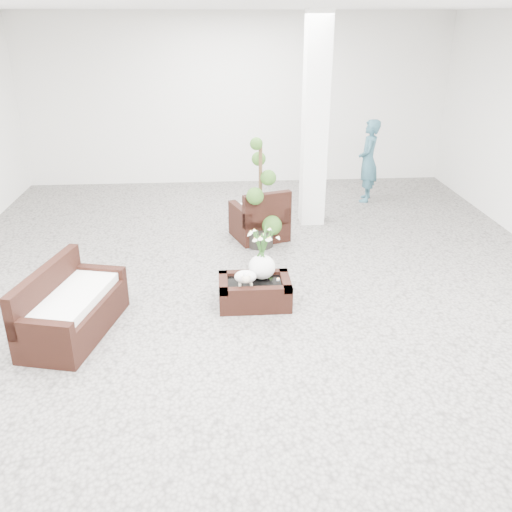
{
  "coord_description": "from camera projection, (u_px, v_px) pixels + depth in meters",
  "views": [
    {
      "loc": [
        -0.46,
        -6.4,
        3.38
      ],
      "look_at": [
        0.0,
        -0.1,
        0.62
      ],
      "focal_mm": 38.61,
      "sensor_mm": 36.0,
      "label": 1
    }
  ],
  "objects": [
    {
      "name": "column",
      "position": [
        315.0,
        123.0,
        9.17
      ],
      "size": [
        0.4,
        0.4,
        3.5
      ],
      "primitive_type": "cube",
      "color": "white",
      "rests_on": "ground"
    },
    {
      "name": "shopper",
      "position": [
        368.0,
        161.0,
        10.68
      ],
      "size": [
        0.54,
        0.67,
        1.59
      ],
      "primitive_type": "imported",
      "rotation": [
        0.0,
        0.0,
        -1.88
      ],
      "color": "#305C6B",
      "rests_on": "ground"
    },
    {
      "name": "topiary",
      "position": [
        260.0,
        195.0,
        8.48
      ],
      "size": [
        0.46,
        0.46,
        1.71
      ],
      "primitive_type": null,
      "color": "#2A4F19",
      "rests_on": "ground"
    },
    {
      "name": "sheep_figurine",
      "position": [
        245.0,
        278.0,
        6.78
      ],
      "size": [
        0.28,
        0.23,
        0.21
      ],
      "primitive_type": "ellipsoid",
      "color": "white",
      "rests_on": "coffee_table"
    },
    {
      "name": "planter_narcissus",
      "position": [
        262.0,
        249.0,
        6.85
      ],
      "size": [
        0.44,
        0.44,
        0.8
      ],
      "primitive_type": null,
      "color": "white",
      "rests_on": "coffee_table"
    },
    {
      "name": "armchair",
      "position": [
        259.0,
        213.0,
        9.0
      ],
      "size": [
        1.0,
        0.98,
        0.85
      ],
      "primitive_type": "cube",
      "rotation": [
        0.0,
        0.0,
        3.47
      ],
      "color": "black",
      "rests_on": "ground"
    },
    {
      "name": "ground",
      "position": [
        255.0,
        296.0,
        7.23
      ],
      "size": [
        11.0,
        11.0,
        0.0
      ],
      "primitive_type": "plane",
      "color": "gray",
      "rests_on": "ground"
    },
    {
      "name": "coffee_table",
      "position": [
        255.0,
        293.0,
        6.98
      ],
      "size": [
        0.9,
        0.6,
        0.31
      ],
      "primitive_type": "cube",
      "color": "black",
      "rests_on": "ground"
    },
    {
      "name": "tealight",
      "position": [
        278.0,
        279.0,
        6.95
      ],
      "size": [
        0.04,
        0.04,
        0.03
      ],
      "primitive_type": "cylinder",
      "color": "white",
      "rests_on": "coffee_table"
    },
    {
      "name": "loveseat",
      "position": [
        72.0,
        302.0,
        6.25
      ],
      "size": [
        1.05,
        1.61,
        0.79
      ],
      "primitive_type": "cube",
      "rotation": [
        0.0,
        0.0,
        1.33
      ],
      "color": "black",
      "rests_on": "ground"
    }
  ]
}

